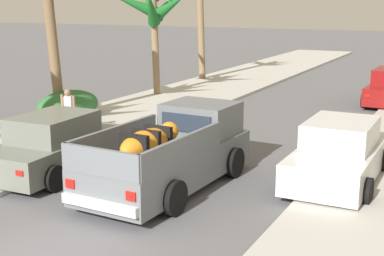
{
  "coord_description": "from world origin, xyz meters",
  "views": [
    {
      "loc": [
        6.18,
        -6.26,
        4.33
      ],
      "look_at": [
        0.02,
        5.83,
        1.2
      ],
      "focal_mm": 51.5,
      "sensor_mm": 36.0,
      "label": 1
    }
  ],
  "objects_px": {
    "hedge_bush": "(68,105)",
    "pedestrian": "(68,110)",
    "pickup_truck": "(172,153)",
    "car_left_near": "(339,154)",
    "palm_tree_right_fore": "(154,10)",
    "car_left_mid": "(56,145)"
  },
  "relations": [
    {
      "from": "car_left_near",
      "to": "pickup_truck",
      "type": "bearing_deg",
      "value": -149.09
    },
    {
      "from": "pickup_truck",
      "to": "pedestrian",
      "type": "distance_m",
      "value": 5.98
    },
    {
      "from": "pickup_truck",
      "to": "pedestrian",
      "type": "xyz_separation_m",
      "value": [
        -5.33,
        2.71,
        0.1
      ]
    },
    {
      "from": "palm_tree_right_fore",
      "to": "pedestrian",
      "type": "height_order",
      "value": "palm_tree_right_fore"
    },
    {
      "from": "palm_tree_right_fore",
      "to": "hedge_bush",
      "type": "relative_size",
      "value": 1.76
    },
    {
      "from": "hedge_bush",
      "to": "pedestrian",
      "type": "relative_size",
      "value": 1.76
    },
    {
      "from": "pickup_truck",
      "to": "pedestrian",
      "type": "bearing_deg",
      "value": 153.06
    },
    {
      "from": "car_left_mid",
      "to": "hedge_bush",
      "type": "relative_size",
      "value": 1.54
    },
    {
      "from": "pickup_truck",
      "to": "palm_tree_right_fore",
      "type": "bearing_deg",
      "value": 122.64
    },
    {
      "from": "car_left_near",
      "to": "hedge_bush",
      "type": "distance_m",
      "value": 10.96
    },
    {
      "from": "palm_tree_right_fore",
      "to": "pedestrian",
      "type": "xyz_separation_m",
      "value": [
        1.49,
        -7.94,
        -3.03
      ]
    },
    {
      "from": "pedestrian",
      "to": "car_left_mid",
      "type": "bearing_deg",
      "value": -55.5
    },
    {
      "from": "pickup_truck",
      "to": "hedge_bush",
      "type": "relative_size",
      "value": 1.89
    },
    {
      "from": "hedge_bush",
      "to": "car_left_mid",
      "type": "bearing_deg",
      "value": -53.2
    },
    {
      "from": "hedge_bush",
      "to": "pedestrian",
      "type": "distance_m",
      "value": 2.83
    },
    {
      "from": "pickup_truck",
      "to": "car_left_near",
      "type": "xyz_separation_m",
      "value": [
        3.47,
        2.08,
        -0.1
      ]
    },
    {
      "from": "pickup_truck",
      "to": "hedge_bush",
      "type": "distance_m",
      "value": 8.63
    },
    {
      "from": "pickup_truck",
      "to": "palm_tree_right_fore",
      "type": "distance_m",
      "value": 13.02
    },
    {
      "from": "car_left_mid",
      "to": "palm_tree_right_fore",
      "type": "xyz_separation_m",
      "value": [
        -3.6,
        11.01,
        3.23
      ]
    },
    {
      "from": "pickup_truck",
      "to": "car_left_near",
      "type": "bearing_deg",
      "value": 30.91
    },
    {
      "from": "pickup_truck",
      "to": "car_left_mid",
      "type": "relative_size",
      "value": 1.22
    },
    {
      "from": "palm_tree_right_fore",
      "to": "hedge_bush",
      "type": "distance_m",
      "value": 6.72
    }
  ]
}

